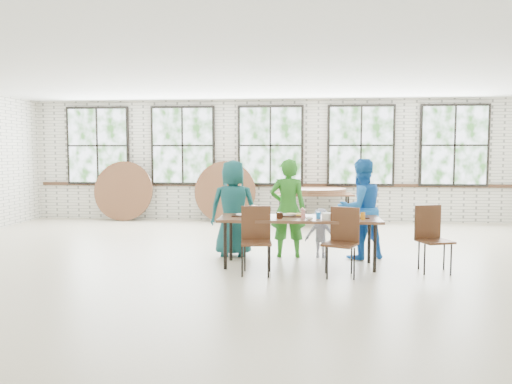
{
  "coord_description": "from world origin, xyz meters",
  "views": [
    {
      "loc": [
        0.73,
        -7.89,
        1.73
      ],
      "look_at": [
        0.0,
        0.4,
        1.05
      ],
      "focal_mm": 35.0,
      "sensor_mm": 36.0,
      "label": 1
    }
  ],
  "objects_px": {
    "dining_table": "(299,221)",
    "chair_near_right": "(342,236)",
    "chair_near_left": "(256,234)",
    "storage_table": "(314,196)"
  },
  "relations": [
    {
      "from": "dining_table",
      "to": "chair_near_left",
      "type": "height_order",
      "value": "chair_near_left"
    },
    {
      "from": "dining_table",
      "to": "chair_near_left",
      "type": "relative_size",
      "value": 2.53
    },
    {
      "from": "chair_near_right",
      "to": "storage_table",
      "type": "xyz_separation_m",
      "value": [
        -0.27,
        4.82,
        0.13
      ]
    },
    {
      "from": "dining_table",
      "to": "storage_table",
      "type": "xyz_separation_m",
      "value": [
        0.33,
        4.32,
        -0.0
      ]
    },
    {
      "from": "storage_table",
      "to": "chair_near_left",
      "type": "bearing_deg",
      "value": -105.39
    },
    {
      "from": "chair_near_right",
      "to": "storage_table",
      "type": "distance_m",
      "value": 4.83
    },
    {
      "from": "chair_near_left",
      "to": "chair_near_right",
      "type": "xyz_separation_m",
      "value": [
        1.21,
        -0.03,
        0.0
      ]
    },
    {
      "from": "chair_near_left",
      "to": "storage_table",
      "type": "distance_m",
      "value": 4.89
    },
    {
      "from": "dining_table",
      "to": "chair_near_left",
      "type": "xyz_separation_m",
      "value": [
        -0.61,
        -0.48,
        -0.13
      ]
    },
    {
      "from": "dining_table",
      "to": "chair_near_right",
      "type": "bearing_deg",
      "value": -39.98
    }
  ]
}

